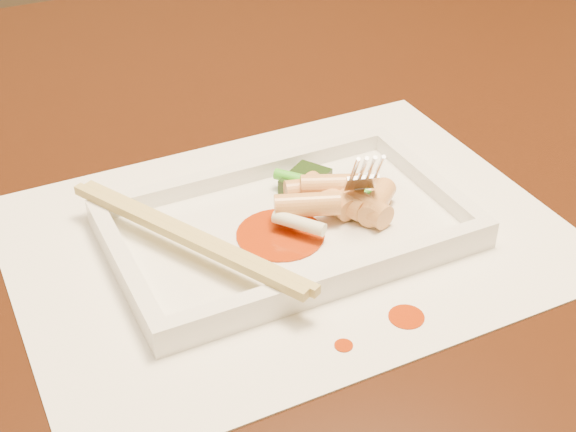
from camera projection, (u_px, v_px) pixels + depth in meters
name	position (u px, v px, depth m)	size (l,w,h in m)	color
table	(276.00, 235.00, 0.77)	(1.40, 0.90, 0.75)	black
placemat	(288.00, 236.00, 0.60)	(0.40, 0.30, 0.00)	white
sauce_splatter_a	(406.00, 317.00, 0.52)	(0.02, 0.02, 0.00)	#A32B04
sauce_splatter_b	(344.00, 345.00, 0.50)	(0.01, 0.01, 0.00)	#A32B04
plate_base	(288.00, 231.00, 0.60)	(0.26, 0.16, 0.01)	white
plate_rim_far	(247.00, 172.00, 0.64)	(0.26, 0.01, 0.01)	white
plate_rim_near	(337.00, 277.00, 0.54)	(0.26, 0.01, 0.01)	white
plate_rim_left	(125.00, 266.00, 0.55)	(0.01, 0.14, 0.01)	white
plate_rim_right	(428.00, 179.00, 0.63)	(0.01, 0.14, 0.01)	white
veg_piece	(305.00, 181.00, 0.63)	(0.04, 0.03, 0.01)	black
scallion_white	(299.00, 223.00, 0.58)	(0.01, 0.01, 0.04)	#EAEACC
scallion_green	(325.00, 186.00, 0.62)	(0.01, 0.01, 0.09)	green
chopstick_a	(182.00, 237.00, 0.55)	(0.01, 0.21, 0.01)	tan
chopstick_b	(193.00, 234.00, 0.56)	(0.01, 0.21, 0.01)	tan
fork	(362.00, 108.00, 0.59)	(0.09, 0.10, 0.14)	silver
sauce_blob_0	(280.00, 234.00, 0.59)	(0.07, 0.07, 0.00)	#A32B04
rice_cake_0	(377.00, 202.00, 0.60)	(0.02, 0.02, 0.04)	#E2B069
rice_cake_1	(361.00, 204.00, 0.60)	(0.02, 0.02, 0.05)	#E2B069
rice_cake_2	(307.00, 205.00, 0.59)	(0.02, 0.02, 0.05)	#E2B069
rice_cake_3	(314.00, 189.00, 0.62)	(0.02, 0.02, 0.05)	#E2B069
rice_cake_4	(340.00, 202.00, 0.60)	(0.02, 0.02, 0.04)	#E2B069
rice_cake_5	(332.00, 186.00, 0.61)	(0.02, 0.02, 0.05)	#E2B069
rice_cake_6	(329.00, 196.00, 0.61)	(0.02, 0.02, 0.05)	#E2B069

